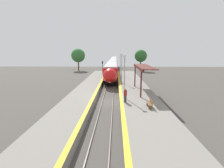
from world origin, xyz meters
TOP-DOWN VIEW (x-y plane):
  - ground_plane at (0.00, 0.00)m, footprint 120.00×120.00m
  - rail_left at (-0.72, 0.00)m, footprint 0.08×90.00m
  - rail_right at (0.72, 0.00)m, footprint 0.08×90.00m
  - train at (0.00, 52.84)m, footprint 2.92×89.25m
  - platform_right at (4.13, 0.00)m, footprint 5.04×64.00m
  - platform_left at (-3.57, 0.00)m, footprint 3.92×64.00m
  - platform_bench at (4.75, -5.11)m, footprint 0.44×1.55m
  - person_waiting at (2.24, -3.17)m, footprint 0.36×0.22m
  - railway_signal at (-2.35, 21.88)m, footprint 0.28×0.28m
  - lamppost_near at (2.21, -1.11)m, footprint 0.36×0.20m
  - lamppost_mid at (2.21, 10.23)m, footprint 0.36×0.20m
  - lamppost_far at (2.21, 21.57)m, footprint 0.36×0.20m
  - station_canopy at (4.95, 2.84)m, footprint 2.02×10.30m
  - background_tree_left at (-12.79, 41.55)m, footprint 5.01×5.01m
  - background_tree_right at (10.05, 40.94)m, footprint 4.43×4.43m

SIDE VIEW (x-z plane):
  - ground_plane at x=0.00m, z-range 0.00..0.00m
  - rail_left at x=-0.72m, z-range 0.00..0.15m
  - rail_right at x=0.72m, z-range 0.00..0.15m
  - platform_right at x=4.13m, z-range 0.00..0.92m
  - platform_left at x=-3.57m, z-range 0.00..0.92m
  - platform_bench at x=4.75m, z-range 0.95..1.84m
  - person_waiting at x=2.24m, z-range 0.95..2.62m
  - train at x=0.00m, z-range 0.28..4.19m
  - railway_signal at x=-2.35m, z-range 0.49..5.00m
  - lamppost_near at x=2.21m, z-range 1.31..6.74m
  - lamppost_mid at x=2.21m, z-range 1.31..6.74m
  - lamppost_far at x=2.21m, z-range 1.31..6.74m
  - station_canopy at x=4.95m, z-range 2.55..6.35m
  - background_tree_right at x=10.05m, z-range 1.59..9.25m
  - background_tree_left at x=-12.79m, z-range 1.51..9.57m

